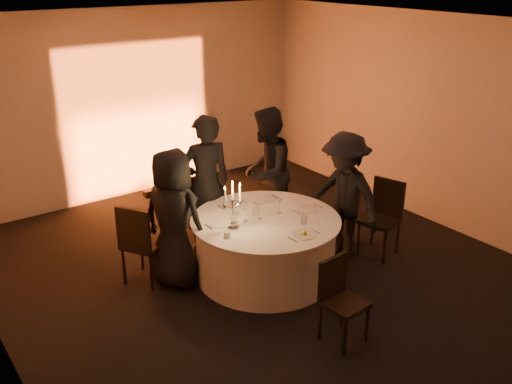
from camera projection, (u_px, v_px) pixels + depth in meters
floor at (265, 275)px, 7.09m from camera, size 7.00×7.00×0.00m
ceiling at (267, 26)px, 5.97m from camera, size 7.00×7.00×0.00m
wall_back at (136, 104)px, 9.16m from camera, size 7.00×0.00×7.00m
wall_right at (434, 121)px, 8.16m from camera, size 0.00×7.00×7.00m
uplighter_fixture at (151, 193)px, 9.48m from camera, size 0.25×0.12×0.10m
banquet_table at (266, 247)px, 6.95m from camera, size 1.80×1.80×0.77m
chair_left at (140, 240)px, 6.71m from camera, size 0.61×0.61×1.02m
chair_back_left at (187, 204)px, 7.75m from camera, size 0.51×0.51×0.98m
chair_back_right at (274, 194)px, 8.16m from camera, size 0.59×0.59×0.96m
chair_right at (383, 213)px, 7.46m from camera, size 0.54×0.54×1.00m
chair_front at (339, 295)px, 5.74m from camera, size 0.42×0.43×0.89m
guest_left at (174, 219)px, 6.62m from camera, size 0.85×0.98×1.69m
guest_back_left at (206, 184)px, 7.40m from camera, size 0.76×0.57×1.87m
guest_back_right at (266, 172)px, 7.91m from camera, size 1.12×1.08×1.82m
guest_right at (344, 196)px, 7.27m from camera, size 0.77×1.16×1.68m
plate_left at (221, 223)px, 6.67m from camera, size 0.36×0.27×0.01m
plate_back_left at (233, 204)px, 7.19m from camera, size 0.35×0.27×0.01m
plate_back_right at (265, 200)px, 7.33m from camera, size 0.35×0.29×0.01m
plate_right at (307, 209)px, 7.07m from camera, size 0.36×0.26×0.01m
plate_front at (304, 234)px, 6.38m from camera, size 0.35×0.26×0.08m
coffee_cup at (227, 235)px, 6.34m from camera, size 0.11×0.11×0.07m
candelabra at (233, 212)px, 6.47m from camera, size 0.25×0.12×0.60m
wine_glass_a at (233, 207)px, 6.77m from camera, size 0.07×0.07×0.19m
wine_glass_b at (280, 203)px, 6.91m from camera, size 0.07×0.07×0.19m
wine_glass_c at (237, 215)px, 6.56m from camera, size 0.07×0.07×0.19m
wine_glass_d at (260, 208)px, 6.75m from camera, size 0.07×0.07×0.19m
wine_glass_e at (245, 210)px, 6.70m from camera, size 0.07×0.07×0.19m
tumbler_a at (304, 220)px, 6.66m from camera, size 0.07×0.07×0.09m
tumbler_b at (256, 211)px, 6.91m from camera, size 0.07×0.07×0.09m
tumbler_c at (305, 217)px, 6.73m from camera, size 0.07×0.07×0.09m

